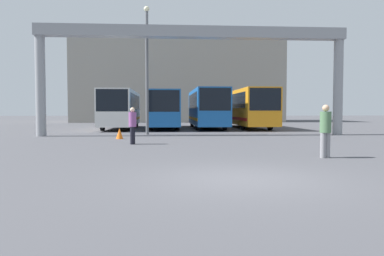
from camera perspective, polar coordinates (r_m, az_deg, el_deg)
name	(u,v)px	position (r m, az deg, el deg)	size (l,w,h in m)	color
ground_plane	(241,179)	(8.83, 7.47, -7.71)	(200.00, 200.00, 0.00)	#47474C
building_backdrop	(178,78)	(54.47, -2.19, 7.58)	(28.20, 12.00, 12.40)	gray
overhead_gantry	(193,48)	(23.88, 0.22, 12.08)	(19.35, 0.80, 6.81)	gray
bus_slot_0	(121,107)	(32.68, -10.78, 3.12)	(2.51, 10.69, 3.21)	silver
bus_slot_1	(164,108)	(32.70, -4.23, 3.11)	(2.47, 11.19, 3.15)	#1959A5
bus_slot_2	(207,107)	(32.74, 2.30, 3.29)	(2.55, 10.87, 3.33)	#1959A5
bus_slot_3	(247,107)	(33.97, 8.45, 3.25)	(2.61, 12.12, 3.34)	orange
pedestrian_near_left	(133,125)	(17.73, -9.05, 0.50)	(0.36, 0.36, 1.73)	black
pedestrian_far_center	(325,130)	(13.28, 19.67, -0.24)	(0.37, 0.37, 1.78)	gray
traffic_cone	(120,133)	(21.21, -10.98, -0.83)	(0.40, 0.40, 0.60)	orange
lamp_post	(147,65)	(24.72, -6.88, 9.47)	(0.36, 0.36, 8.29)	#595B60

